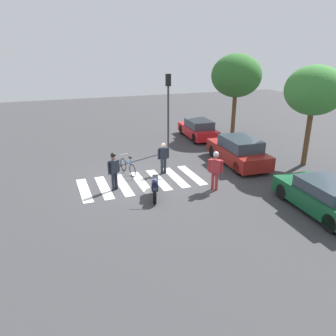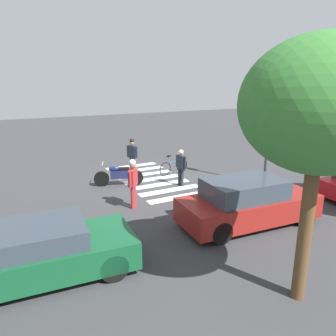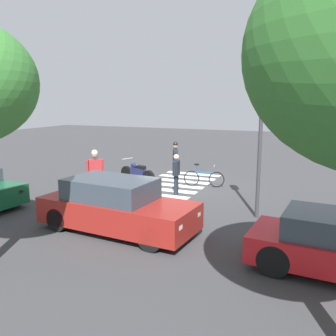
# 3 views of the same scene
# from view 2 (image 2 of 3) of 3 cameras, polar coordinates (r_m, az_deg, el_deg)

# --- Properties ---
(ground_plane) EXTENTS (60.00, 60.00, 0.00)m
(ground_plane) POSITION_cam_2_polar(r_m,az_deg,el_deg) (15.07, -2.87, -2.01)
(ground_plane) COLOR #38383A
(police_motorcycle) EXTENTS (2.09, 0.96, 1.05)m
(police_motorcycle) POSITION_cam_2_polar(r_m,az_deg,el_deg) (14.21, -8.84, -1.30)
(police_motorcycle) COLOR black
(police_motorcycle) RESTS_ON ground_plane
(leaning_bicycle) EXTENTS (1.74, 0.50, 1.00)m
(leaning_bicycle) POSITION_cam_2_polar(r_m,az_deg,el_deg) (15.80, 1.03, 0.25)
(leaning_bicycle) COLOR black
(leaning_bicycle) RESTS_ON ground_plane
(officer_on_foot) EXTENTS (0.41, 0.60, 1.78)m
(officer_on_foot) POSITION_cam_2_polar(r_m,az_deg,el_deg) (15.87, -6.44, 2.63)
(officer_on_foot) COLOR #1E232D
(officer_on_foot) RESTS_ON ground_plane
(officer_by_motorcycle) EXTENTS (0.27, 0.65, 1.63)m
(officer_by_motorcycle) POSITION_cam_2_polar(r_m,az_deg,el_deg) (13.92, 2.33, 0.47)
(officer_by_motorcycle) COLOR #1E232D
(officer_by_motorcycle) RESTS_ON ground_plane
(pedestrian_bystander) EXTENTS (0.48, 0.54, 1.84)m
(pedestrian_bystander) POSITION_cam_2_polar(r_m,az_deg,el_deg) (11.46, -6.32, -2.12)
(pedestrian_bystander) COLOR #B22D33
(pedestrian_bystander) RESTS_ON ground_plane
(crosswalk_stripes) EXTENTS (2.82, 5.85, 0.01)m
(crosswalk_stripes) POSITION_cam_2_polar(r_m,az_deg,el_deg) (15.07, -2.87, -1.99)
(crosswalk_stripes) COLOR silver
(crosswalk_stripes) RESTS_ON ground_plane
(car_maroon_wagon) EXTENTS (4.66, 2.12, 1.52)m
(car_maroon_wagon) POSITION_cam_2_polar(r_m,az_deg,el_deg) (10.53, 14.10, -6.10)
(car_maroon_wagon) COLOR black
(car_maroon_wagon) RESTS_ON ground_plane
(car_green_compact) EXTENTS (4.23, 2.16, 1.32)m
(car_green_compact) POSITION_cam_2_polar(r_m,az_deg,el_deg) (8.20, -21.37, -13.77)
(car_green_compact) COLOR black
(car_green_compact) RESTS_ON ground_plane
(traffic_light_pole) EXTENTS (0.35, 0.29, 4.72)m
(traffic_light_pole) POSITION_cam_2_polar(r_m,az_deg,el_deg) (14.39, 17.88, 9.21)
(traffic_light_pole) COLOR #38383D
(traffic_light_pole) RESTS_ON ground_plane
(street_tree_mid) EXTENTS (3.01, 3.01, 5.35)m
(street_tree_mid) POSITION_cam_2_polar(r_m,az_deg,el_deg) (6.51, 25.79, 9.92)
(street_tree_mid) COLOR brown
(street_tree_mid) RESTS_ON ground_plane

